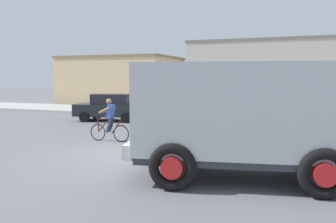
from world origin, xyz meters
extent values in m
plane|color=slate|center=(0.00, 0.00, 0.00)|extent=(120.00, 120.00, 0.00)
cube|color=#ADADA8|center=(0.00, 12.75, 0.08)|extent=(80.00, 5.00, 0.16)
cube|color=#B2B7BC|center=(4.32, -1.70, 1.80)|extent=(5.58, 3.43, 2.20)
cube|color=#2D3338|center=(4.32, -1.70, 0.62)|extent=(5.46, 3.36, 0.16)
cube|color=silver|center=(1.67, -2.20, 0.80)|extent=(0.68, 2.38, 0.36)
cube|color=black|center=(1.81, -2.17, 2.30)|extent=(0.52, 2.11, 0.70)
torus|color=black|center=(2.98, -3.26, 0.55)|extent=(1.13, 0.44, 1.10)
cylinder|color=red|center=(2.98, -3.26, 0.55)|extent=(0.54, 0.39, 0.50)
torus|color=black|center=(2.50, -0.74, 0.55)|extent=(1.13, 0.44, 1.10)
cylinder|color=red|center=(2.50, -0.74, 0.55)|extent=(0.54, 0.39, 0.50)
torus|color=black|center=(6.14, -2.65, 0.55)|extent=(1.13, 0.44, 1.10)
cylinder|color=red|center=(6.14, -2.65, 0.55)|extent=(0.54, 0.39, 0.50)
torus|color=black|center=(5.66, -0.14, 0.55)|extent=(1.13, 0.44, 1.10)
cylinder|color=red|center=(5.66, -0.14, 0.55)|extent=(0.54, 0.39, 0.50)
torus|color=black|center=(-2.01, 1.63, 0.34)|extent=(0.68, 0.05, 0.68)
torus|color=black|center=(-0.96, 1.65, 0.34)|extent=(0.68, 0.05, 0.68)
cylinder|color=#591E1E|center=(-1.67, 1.64, 0.91)|extent=(0.60, 0.06, 0.09)
cylinder|color=#591E1E|center=(-1.73, 1.64, 0.66)|extent=(0.51, 0.06, 0.57)
cylinder|color=#591E1E|center=(-1.17, 1.65, 0.61)|extent=(0.44, 0.05, 0.57)
cylinder|color=#591E1E|center=(-1.99, 1.63, 0.64)|extent=(0.09, 0.05, 0.59)
cylinder|color=black|center=(-1.96, 1.63, 0.95)|extent=(0.04, 0.50, 0.03)
cube|color=black|center=(-1.37, 1.64, 0.88)|extent=(0.24, 0.13, 0.06)
cube|color=#3351A8|center=(-1.42, 1.64, 1.21)|extent=(0.30, 0.33, 0.59)
sphere|color=#9E7051|center=(-1.49, 1.64, 1.61)|extent=(0.22, 0.22, 0.22)
cylinder|color=#2D334C|center=(-1.45, 1.54, 0.65)|extent=(0.31, 0.13, 0.57)
cylinder|color=#9E7051|center=(-1.61, 1.48, 1.26)|extent=(0.49, 0.10, 0.29)
cylinder|color=#2D334C|center=(-1.45, 1.74, 0.65)|extent=(0.31, 0.13, 0.57)
cylinder|color=#9E7051|center=(-1.62, 1.80, 1.26)|extent=(0.49, 0.10, 0.29)
cylinder|color=red|center=(0.46, 2.55, 0.20)|extent=(0.12, 0.12, 0.40)
cylinder|color=white|center=(0.46, 2.55, 0.60)|extent=(0.12, 0.12, 0.40)
cylinder|color=red|center=(0.46, 2.55, 1.00)|extent=(0.12, 0.12, 0.40)
cylinder|color=white|center=(0.46, 2.55, 1.40)|extent=(0.12, 0.12, 0.40)
cylinder|color=red|center=(0.46, 2.55, 1.80)|extent=(0.12, 0.12, 0.40)
cylinder|color=white|center=(0.46, 2.55, 2.20)|extent=(0.12, 0.12, 0.40)
cylinder|color=red|center=(0.46, 2.55, 2.60)|extent=(0.12, 0.12, 0.40)
cylinder|color=white|center=(0.46, 2.55, 3.00)|extent=(0.12, 0.12, 0.40)
cube|color=black|center=(0.46, 2.73, 2.75)|extent=(0.24, 0.20, 0.60)
sphere|color=red|center=(0.46, 2.85, 2.75)|extent=(0.14, 0.14, 0.14)
cylinder|color=black|center=(6.97, 4.53, 0.30)|extent=(0.63, 0.34, 0.60)
cylinder|color=black|center=(6.49, 6.16, 0.30)|extent=(0.63, 0.34, 0.60)
cube|color=#1E2328|center=(-4.85, 7.49, 0.65)|extent=(4.25, 2.42, 0.70)
cube|color=black|center=(-4.70, 7.52, 1.30)|extent=(2.43, 1.83, 0.60)
cylinder|color=black|center=(-5.90, 6.42, 0.30)|extent=(0.62, 0.29, 0.60)
cylinder|color=black|center=(-6.22, 8.09, 0.30)|extent=(0.62, 0.29, 0.60)
cylinder|color=black|center=(-3.47, 6.89, 0.30)|extent=(0.62, 0.29, 0.60)
cylinder|color=black|center=(-3.79, 8.56, 0.30)|extent=(0.62, 0.29, 0.60)
cylinder|color=#2D334C|center=(-5.59, 7.46, 0.42)|extent=(0.22, 0.22, 0.85)
cube|color=gold|center=(-5.59, 7.46, 1.13)|extent=(0.34, 0.22, 0.56)
sphere|color=tan|center=(-5.59, 7.46, 1.52)|extent=(0.20, 0.20, 0.20)
cube|color=#D1B284|center=(-10.85, 20.31, 2.17)|extent=(10.32, 7.70, 4.33)
cube|color=#7D6B4F|center=(-10.85, 20.31, 4.43)|extent=(10.53, 7.85, 0.20)
cube|color=#B2AD9E|center=(2.37, 19.97, 2.69)|extent=(11.23, 5.46, 5.37)
cube|color=slate|center=(2.37, 19.97, 5.47)|extent=(11.46, 5.57, 0.20)
camera|label=1|loc=(5.60, -10.47, 2.56)|focal=37.37mm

